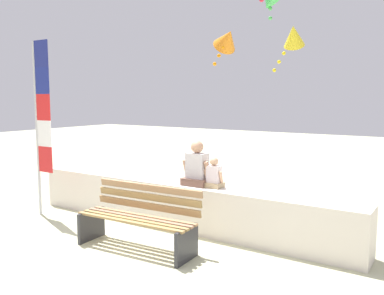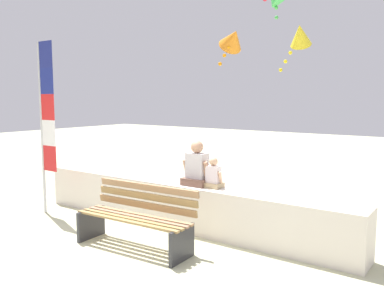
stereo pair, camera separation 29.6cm
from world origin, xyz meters
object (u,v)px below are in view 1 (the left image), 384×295
(kite_orange, at_px, (227,39))
(flag_banner, at_px, (41,116))
(kite_yellow, at_px, (293,36))
(park_bench, at_px, (139,219))
(person_adult, at_px, (197,168))
(person_child, at_px, (214,176))

(kite_orange, bearing_deg, flag_banner, -118.97)
(flag_banner, height_order, kite_yellow, kite_yellow)
(park_bench, height_order, person_adult, person_adult)
(person_adult, bearing_deg, park_bench, -102.67)
(person_adult, relative_size, kite_orange, 0.79)
(person_adult, height_order, kite_orange, kite_orange)
(person_adult, xyz_separation_m, flag_banner, (-2.77, -0.81, 0.79))
(person_child, bearing_deg, person_adult, -179.94)
(kite_yellow, bearing_deg, flag_banner, -126.81)
(flag_banner, bearing_deg, person_adult, 16.25)
(person_adult, bearing_deg, flag_banner, -163.75)
(kite_orange, bearing_deg, kite_yellow, 31.25)
(kite_orange, bearing_deg, park_bench, -80.50)
(flag_banner, xyz_separation_m, kite_yellow, (3.10, 4.15, 1.63))
(person_adult, distance_m, flag_banner, 2.99)
(park_bench, distance_m, flag_banner, 2.89)
(person_child, distance_m, kite_orange, 3.77)
(person_adult, xyz_separation_m, kite_yellow, (0.34, 3.34, 2.42))
(kite_yellow, bearing_deg, kite_orange, -148.75)
(person_adult, height_order, kite_yellow, kite_yellow)
(person_adult, relative_size, kite_yellow, 0.67)
(kite_orange, bearing_deg, person_child, -65.43)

